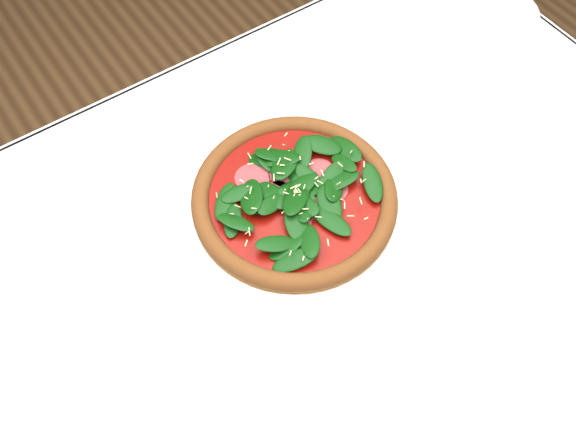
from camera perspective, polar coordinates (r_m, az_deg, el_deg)
ground at (r=1.51m, az=0.50°, el=-18.28°), size 6.00×6.00×0.00m
dining_table at (r=0.89m, az=0.81°, el=-8.19°), size 1.21×0.81×0.75m
plate at (r=0.84m, az=0.57°, el=1.10°), size 0.31×0.31×0.01m
pizza at (r=0.83m, az=0.58°, el=1.77°), size 0.34×0.34×0.03m
saucer_far at (r=1.15m, az=18.13°, el=16.79°), size 0.13×0.13×0.01m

